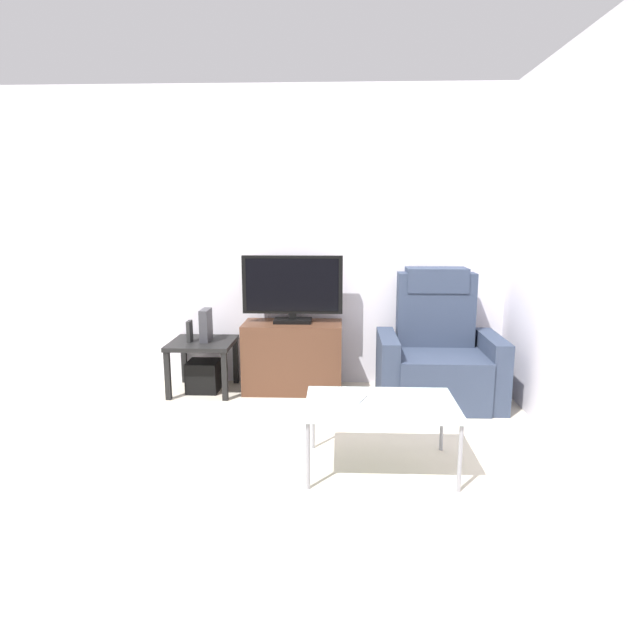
% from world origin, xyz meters
% --- Properties ---
extents(ground_plane, '(6.40, 6.40, 0.00)m').
position_xyz_m(ground_plane, '(0.00, 0.00, 0.00)').
color(ground_plane, beige).
extents(wall_back, '(6.40, 0.06, 2.60)m').
position_xyz_m(wall_back, '(0.00, 1.13, 1.30)').
color(wall_back, silver).
rests_on(wall_back, ground).
extents(wall_side, '(0.06, 4.48, 2.60)m').
position_xyz_m(wall_side, '(1.88, 0.00, 1.30)').
color(wall_side, silver).
rests_on(wall_side, ground).
extents(tv_stand, '(0.85, 0.42, 0.60)m').
position_xyz_m(tv_stand, '(-0.01, 0.86, 0.30)').
color(tv_stand, '#4C2D1E').
rests_on(tv_stand, ground).
extents(television, '(0.86, 0.20, 0.58)m').
position_xyz_m(television, '(-0.01, 0.88, 0.91)').
color(television, black).
rests_on(television, tv_stand).
extents(recliner_armchair, '(0.98, 0.78, 1.08)m').
position_xyz_m(recliner_armchair, '(1.21, 0.66, 0.37)').
color(recliner_armchair, '#2D384C').
rests_on(recliner_armchair, ground).
extents(side_table, '(0.54, 0.54, 0.45)m').
position_xyz_m(side_table, '(-0.79, 0.81, 0.38)').
color(side_table, black).
rests_on(side_table, ground).
extents(subwoofer_box, '(0.27, 0.27, 0.27)m').
position_xyz_m(subwoofer_box, '(-0.79, 0.81, 0.13)').
color(subwoofer_box, black).
rests_on(subwoofer_box, ground).
extents(book_upright, '(0.03, 0.10, 0.18)m').
position_xyz_m(book_upright, '(-0.89, 0.79, 0.54)').
color(book_upright, '#262626').
rests_on(book_upright, side_table).
extents(game_console, '(0.07, 0.20, 0.28)m').
position_xyz_m(game_console, '(-0.75, 0.82, 0.59)').
color(game_console, '#333338').
rests_on(game_console, side_table).
extents(coffee_table, '(0.90, 0.60, 0.42)m').
position_xyz_m(coffee_table, '(0.65, -0.60, 0.39)').
color(coffee_table, '#B2C6C1').
rests_on(coffee_table, ground).
extents(cell_phone, '(0.12, 0.17, 0.01)m').
position_xyz_m(cell_phone, '(0.51, -0.55, 0.42)').
color(cell_phone, '#B7B7BC').
rests_on(cell_phone, coffee_table).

